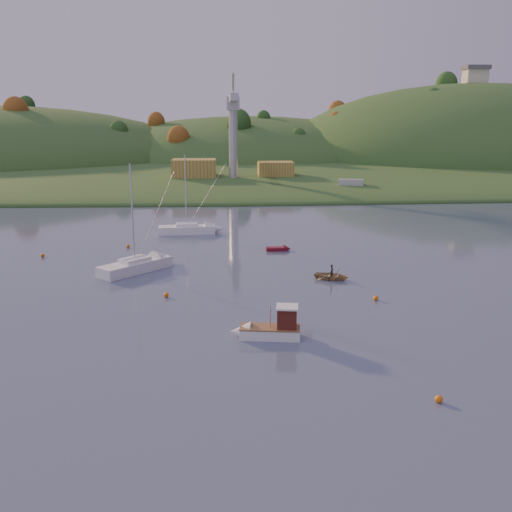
{
  "coord_description": "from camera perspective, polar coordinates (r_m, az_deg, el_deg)",
  "views": [
    {
      "loc": [
        -0.97,
        -24.29,
        17.76
      ],
      "look_at": [
        2.48,
        33.42,
        3.59
      ],
      "focal_mm": 40.0,
      "sensor_mm": 36.0,
      "label": 1
    }
  ],
  "objects": [
    {
      "name": "ground",
      "position": [
        30.11,
        -0.99,
        -22.38
      ],
      "size": [
        500.0,
        500.0,
        0.0
      ],
      "primitive_type": "plane",
      "color": "#37465B",
      "rests_on": "ground"
    },
    {
      "name": "far_shore",
      "position": [
        254.91,
        -3.25,
        9.76
      ],
      "size": [
        620.0,
        220.0,
        1.5
      ],
      "primitive_type": "cube",
      "color": "#284F1F",
      "rests_on": "ground"
    },
    {
      "name": "shore_slope",
      "position": [
        190.12,
        -3.15,
        8.39
      ],
      "size": [
        640.0,
        150.0,
        7.0
      ],
      "primitive_type": "ellipsoid",
      "color": "#284F1F",
      "rests_on": "ground"
    },
    {
      "name": "hill_center",
      "position": [
        235.22,
        -0.75,
        9.44
      ],
      "size": [
        140.0,
        120.0,
        36.0
      ],
      "primitive_type": "ellipsoid",
      "color": "#284F1F",
      "rests_on": "ground"
    },
    {
      "name": "hill_right",
      "position": [
        240.03,
        20.4,
        8.68
      ],
      "size": [
        150.0,
        130.0,
        60.0
      ],
      "primitive_type": "ellipsoid",
      "color": "#284F1F",
      "rests_on": "ground"
    },
    {
      "name": "hilltop_house",
      "position": [
        239.88,
        21.09,
        16.64
      ],
      "size": [
        9.0,
        7.0,
        6.45
      ],
      "color": "beige",
      "rests_on": "hill_right"
    },
    {
      "name": "hillside_trees",
      "position": [
        210.04,
        -3.19,
        8.9
      ],
      "size": [
        280.0,
        50.0,
        32.0
      ],
      "primitive_type": null,
      "color": "#1E4719",
      "rests_on": "ground"
    },
    {
      "name": "wharf",
      "position": [
        147.35,
        -1.09,
        7.32
      ],
      "size": [
        42.0,
        16.0,
        2.4
      ],
      "primitive_type": "cube",
      "color": "slate",
      "rests_on": "ground"
    },
    {
      "name": "shed_west",
      "position": [
        148.03,
        -6.21,
        8.67
      ],
      "size": [
        11.0,
        8.0,
        4.8
      ],
      "primitive_type": "cube",
      "color": "olive",
      "rests_on": "wharf"
    },
    {
      "name": "shed_east",
      "position": [
        149.55,
        1.97,
        8.64
      ],
      "size": [
        9.0,
        7.0,
        4.0
      ],
      "primitive_type": "cube",
      "color": "olive",
      "rests_on": "wharf"
    },
    {
      "name": "dock_crane",
      "position": [
        142.71,
        -2.3,
        13.53
      ],
      "size": [
        3.2,
        28.0,
        20.3
      ],
      "color": "#B7B7BC",
      "rests_on": "wharf"
    },
    {
      "name": "fishing_boat",
      "position": [
        47.26,
        0.96,
        -7.24
      ],
      "size": [
        5.98,
        2.57,
        3.7
      ],
      "rotation": [
        0.0,
        0.0,
        3.01
      ],
      "color": "white",
      "rests_on": "ground"
    },
    {
      "name": "sailboat_near",
      "position": [
        68.34,
        -12.0,
        -0.9
      ],
      "size": [
        8.25,
        8.47,
        12.62
      ],
      "rotation": [
        0.0,
        0.0,
        0.81
      ],
      "color": "white",
      "rests_on": "ground"
    },
    {
      "name": "sailboat_far",
      "position": [
        89.56,
        -6.94,
        2.74
      ],
      "size": [
        8.89,
        3.24,
        12.1
      ],
      "rotation": [
        0.0,
        0.0,
        0.07
      ],
      "color": "white",
      "rests_on": "ground"
    },
    {
      "name": "canoe",
      "position": [
        64.42,
        7.58,
        -1.99
      ],
      "size": [
        4.6,
        4.0,
        0.8
      ],
      "primitive_type": "imported",
      "rotation": [
        0.0,
        0.0,
        1.18
      ],
      "color": "tan",
      "rests_on": "ground"
    },
    {
      "name": "paddler",
      "position": [
        64.33,
        7.59,
        -1.7
      ],
      "size": [
        0.53,
        0.63,
        1.46
      ],
      "primitive_type": "imported",
      "rotation": [
        0.0,
        0.0,
        1.18
      ],
      "color": "black",
      "rests_on": "ground"
    },
    {
      "name": "red_tender",
      "position": [
        77.67,
        2.56,
        0.72
      ],
      "size": [
        3.43,
        1.28,
        1.15
      ],
      "rotation": [
        0.0,
        0.0,
        0.04
      ],
      "color": "maroon",
      "rests_on": "ground"
    },
    {
      "name": "work_vessel",
      "position": [
        136.71,
        9.44,
        6.64
      ],
      "size": [
        14.14,
        7.38,
        3.46
      ],
      "rotation": [
        0.0,
        0.0,
        -0.2
      ],
      "color": "slate",
      "rests_on": "ground"
    },
    {
      "name": "buoy_0",
      "position": [
        39.22,
        17.81,
        -13.46
      ],
      "size": [
        0.5,
        0.5,
        0.5
      ],
      "primitive_type": "sphere",
      "color": "orange",
      "rests_on": "ground"
    },
    {
      "name": "buoy_1",
      "position": [
        57.92,
        11.9,
        -4.13
      ],
      "size": [
        0.5,
        0.5,
        0.5
      ],
      "primitive_type": "sphere",
      "color": "orange",
      "rests_on": "ground"
    },
    {
      "name": "buoy_2",
      "position": [
        78.97,
        -20.57,
        0.07
      ],
      "size": [
        0.5,
        0.5,
        0.5
      ],
      "primitive_type": "sphere",
      "color": "orange",
      "rests_on": "ground"
    },
    {
      "name": "buoy_3",
      "position": [
        81.16,
        -12.67,
        0.97
      ],
      "size": [
        0.5,
        0.5,
        0.5
      ],
      "primitive_type": "sphere",
      "color": "orange",
      "rests_on": "ground"
    },
    {
      "name": "buoy_4",
      "position": [
        58.36,
        -8.97,
        -3.86
      ],
      "size": [
        0.5,
        0.5,
        0.5
      ],
      "primitive_type": "sphere",
      "color": "orange",
      "rests_on": "ground"
    }
  ]
}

